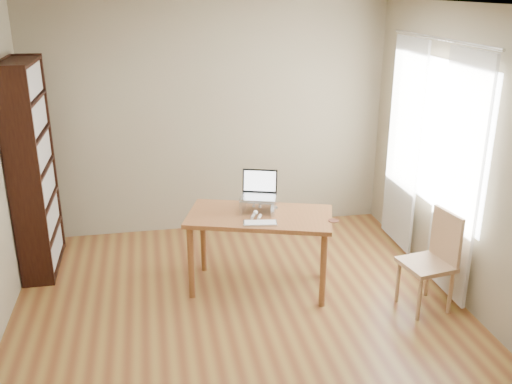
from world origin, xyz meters
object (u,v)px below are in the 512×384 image
at_px(laptop, 257,190).
at_px(chair, 434,258).
at_px(cat, 259,204).
at_px(keyboard, 260,223).
at_px(bookshelf, 33,169).
at_px(desk, 260,225).

bearing_deg(laptop, chair, -10.62).
xyz_separation_m(cat, chair, (1.42, -0.75, -0.32)).
relative_size(keyboard, cat, 0.66).
xyz_separation_m(bookshelf, cat, (2.10, -0.73, -0.24)).
relative_size(desk, chair, 1.62).
xyz_separation_m(desk, chair, (1.43, -0.64, -0.16)).
height_order(desk, chair, chair).
bearing_deg(chair, laptop, 141.80).
bearing_deg(bookshelf, chair, -22.88).
height_order(bookshelf, chair, bookshelf).
height_order(desk, keyboard, keyboard).
relative_size(bookshelf, cat, 4.45).
bearing_deg(desk, laptop, 107.95).
height_order(laptop, keyboard, laptop).
xyz_separation_m(bookshelf, desk, (2.08, -0.84, -0.41)).
bearing_deg(keyboard, bookshelf, 161.92).
relative_size(bookshelf, laptop, 5.51).
bearing_deg(keyboard, cat, 90.38).
distance_m(keyboard, cat, 0.34).
bearing_deg(bookshelf, keyboard, -27.46).
relative_size(laptop, cat, 0.81).
bearing_deg(cat, keyboard, -75.62).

